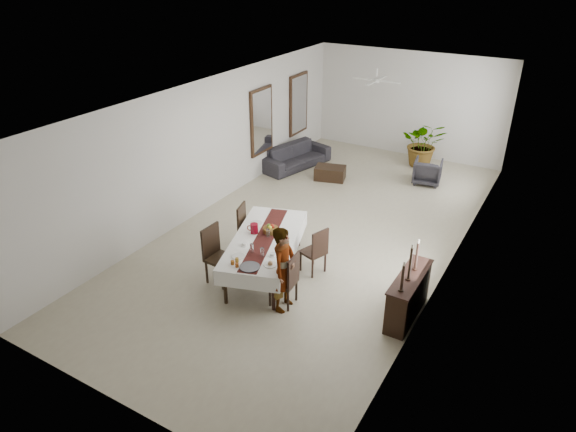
{
  "coord_description": "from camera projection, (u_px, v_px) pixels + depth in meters",
  "views": [
    {
      "loc": [
        4.66,
        -9.38,
        5.77
      ],
      "look_at": [
        0.04,
        -1.47,
        1.05
      ],
      "focal_mm": 32.0,
      "sensor_mm": 36.0,
      "label": 1
    }
  ],
  "objects": [
    {
      "name": "plate_far_left",
      "position": [
        256.0,
        223.0,
        10.6
      ],
      "size": [
        0.25,
        0.25,
        0.02
      ],
      "primitive_type": "cylinder",
      "color": "silver",
      "rests_on": "tablecloth_top"
    },
    {
      "name": "jam_jar_c",
      "position": [
        237.0,
        260.0,
        9.27
      ],
      "size": [
        0.07,
        0.07,
        0.08
      ],
      "primitive_type": "cylinder",
      "color": "#8E6214",
      "rests_on": "tablecloth_top"
    },
    {
      "name": "table_leg_fr",
      "position": [
        273.0,
        293.0,
        9.14
      ],
      "size": [
        0.09,
        0.09,
        0.72
      ],
      "primitive_type": "cylinder",
      "rotation": [
        0.0,
        0.0,
        0.32
      ],
      "color": "black",
      "rests_on": "floor"
    },
    {
      "name": "chair_left_near_seat",
      "position": [
        221.0,
        259.0,
        9.88
      ],
      "size": [
        0.51,
        0.51,
        0.06
      ],
      "primitive_type": "cube",
      "rotation": [
        0.0,
        0.0,
        -1.62
      ],
      "color": "black",
      "rests_on": "chair_left_near_leg_fl"
    },
    {
      "name": "chair_right_near_back",
      "position": [
        293.0,
        271.0,
        9.05
      ],
      "size": [
        0.08,
        0.45,
        0.56
      ],
      "primitive_type": "cube",
      "rotation": [
        0.0,
        0.0,
        1.66
      ],
      "color": "black",
      "rests_on": "chair_right_near_seat"
    },
    {
      "name": "chair_left_near_leg_bl",
      "position": [
        236.0,
        269.0,
        10.05
      ],
      "size": [
        0.05,
        0.05,
        0.48
      ],
      "primitive_type": "cylinder",
      "rotation": [
        0.0,
        0.0,
        -0.05
      ],
      "color": "black",
      "rests_on": "floor"
    },
    {
      "name": "table_leg_bl",
      "position": [
        259.0,
        227.0,
        11.35
      ],
      "size": [
        0.09,
        0.09,
        0.72
      ],
      "primitive_type": "cylinder",
      "rotation": [
        0.0,
        0.0,
        0.32
      ],
      "color": "black",
      "rests_on": "floor"
    },
    {
      "name": "wall_left",
      "position": [
        211.0,
        144.0,
        12.54
      ],
      "size": [
        0.02,
        12.0,
        3.2
      ],
      "primitive_type": "cube",
      "color": "silver",
      "rests_on": "floor"
    },
    {
      "name": "mirror_glass_near",
      "position": [
        262.0,
        121.0,
        14.2
      ],
      "size": [
        0.01,
        0.9,
        1.7
      ],
      "primitive_type": "cube",
      "color": "white",
      "rests_on": "mirror_frame_near"
    },
    {
      "name": "fan_blade_n",
      "position": [
        381.0,
        78.0,
        13.17
      ],
      "size": [
        0.1,
        0.55,
        0.01
      ],
      "primitive_type": "cube",
      "color": "beige",
      "rests_on": "fan_hub"
    },
    {
      "name": "candlestick_far_base",
      "position": [
        415.0,
        269.0,
        8.93
      ],
      "size": [
        0.09,
        0.09,
        0.03
      ],
      "primitive_type": "cylinder",
      "color": "black",
      "rests_on": "sideboard_top"
    },
    {
      "name": "chair_left_near_back",
      "position": [
        210.0,
        241.0,
        9.83
      ],
      "size": [
        0.07,
        0.49,
        0.62
      ],
      "primitive_type": "cube",
      "rotation": [
        0.0,
        0.0,
        -1.62
      ],
      "color": "black",
      "rests_on": "chair_left_near_seat"
    },
    {
      "name": "woman",
      "position": [
        284.0,
        269.0,
        9.0
      ],
      "size": [
        0.43,
        0.62,
        1.63
      ],
      "primitive_type": "imported",
      "rotation": [
        0.0,
        0.0,
        1.64
      ],
      "color": "#92959A",
      "rests_on": "floor"
    },
    {
      "name": "fruit_yellow",
      "position": [
        270.0,
        228.0,
        10.16
      ],
      "size": [
        0.09,
        0.09,
        0.09
      ],
      "primitive_type": "sphere",
      "color": "yellow",
      "rests_on": "fruit_basket"
    },
    {
      "name": "wine_glass_mid",
      "position": [
        252.0,
        248.0,
        9.54
      ],
      "size": [
        0.07,
        0.07,
        0.17
      ],
      "primitive_type": "cylinder",
      "color": "white",
      "rests_on": "tablecloth_top"
    },
    {
      "name": "chair_left_near_leg_fl",
      "position": [
        220.0,
        263.0,
        10.25
      ],
      "size": [
        0.05,
        0.05,
        0.48
      ],
      "primitive_type": "cylinder",
      "rotation": [
        0.0,
        0.0,
        -0.05
      ],
      "color": "black",
      "rests_on": "floor"
    },
    {
      "name": "chair_right_far_leg_bl",
      "position": [
        301.0,
        262.0,
        10.35
      ],
      "size": [
        0.05,
        0.05,
        0.42
      ],
      "primitive_type": "cylinder",
      "rotation": [
        0.0,
        0.0,
        -0.33
      ],
      "color": "black",
      "rests_on": "floor"
    },
    {
      "name": "ceiling",
      "position": [
        323.0,
        94.0,
        10.46
      ],
      "size": [
        6.0,
        12.0,
        0.02
      ],
      "primitive_type": "cube",
      "color": "white",
      "rests_on": "wall_back"
    },
    {
      "name": "tablecloth_drape_far",
      "position": [
        280.0,
        215.0,
        11.27
      ],
      "size": [
        1.15,
        0.39,
        0.31
      ],
      "primitive_type": "cube",
      "rotation": [
        0.0,
        0.0,
        0.32
      ],
      "color": "white",
      "rests_on": "dining_table_top"
    },
    {
      "name": "candlestick_mid_candle",
      "position": [
        412.0,
        246.0,
        8.35
      ],
      "size": [
        0.03,
        0.03,
        0.07
      ],
      "primitive_type": "cylinder",
      "color": "beige",
      "rests_on": "candlestick_mid_shaft"
    },
    {
      "name": "saucer_left",
      "position": [
        245.0,
        245.0,
        9.8
      ],
      "size": [
        0.15,
        0.15,
        0.01
      ],
      "primitive_type": "cylinder",
      "color": "white",
      "rests_on": "tablecloth_top"
    },
    {
      "name": "armchair",
      "position": [
        427.0,
        172.0,
        14.25
      ],
      "size": [
        0.85,
        0.87,
        0.69
      ],
      "primitive_type": "imported",
      "rotation": [
        0.0,
        0.0,
        3.31
      ],
      "color": "#2C2A2F",
      "rests_on": "floor"
    },
    {
      "name": "jam_jar_a",
      "position": [
        237.0,
        265.0,
        9.11
      ],
      "size": [
        0.07,
        0.07,
        0.08
      ],
      "primitive_type": "cylinder",
      "color": "#914415",
      "rests_on": "tablecloth_top"
    },
    {
      "name": "chair_left_near_leg_br",
      "position": [
        223.0,
        279.0,
        9.75
      ],
      "size": [
        0.05,
        0.05,
        0.48
      ],
      "primitive_type": "cylinder",
      "rotation": [
        0.0,
        0.0,
        -0.05
      ],
      "color": "black",
      "rests_on": "floor"
    },
    {
      "name": "wine_glass_near",
      "position": [
        262.0,
        252.0,
        9.41
      ],
      "size": [
        0.07,
        0.07,
        0.17
      ],
      "primitive_type": "cylinder",
      "color": "white",
      "rests_on": "tablecloth_top"
    },
    {
      "name": "chair_right_far_leg_br",
      "position": [
        313.0,
        256.0,
        10.56
      ],
      "size": [
        0.05,
        0.05,
        0.42
      ],
      "primitive_type": "cylinder",
      "rotation": [
        0.0,
        0.0,
        -0.33
      ],
      "color": "black",
      "rests_on": "floor"
    },
    {
      "name": "fan_blade_e",
      "position": [
        389.0,
        82.0,
        12.75
      ],
      "size": [
        0.55,
        0.1,
        0.01
      ],
      "primitive_type": "cube",
      "color": "white",
      "rests_on": "fan_hub"
    },
    {
      "name": "mirror_frame_near",
      "position": [
        261.0,
        121.0,
        14.21
      ],
      "size": [
        0.06,
        1.05,
        1.85
      ],
      "primitive_type": "cube",
      "color": "black",
      "rests_on": "wall_left"
    },
    {
      "name": "wall_front",
      "position": [
        108.0,
        317.0,
        6.59
      ],
      "size": [
        6.0,
        0.02,
        3.2
      ],
      "primitive_type": "cube",
      "color": "silver",
      "rests_on": "floor"
    },
    {
      "name": "chair_left_near_leg_fr",
      "position": [
        207.0,
        272.0,
        9.95
      ],
      "size": [
        0.05,
        0.05,
        0.48
      ],
      "primitive_type": "cylinder",
      "rotation": [
        0.0,
        0.0,
        -0.05
      ],
      "color": "black",
      "rests_on": "floor"
    },
    {
      "name": "serving_tray",
      "position": [
        250.0,
        267.0,
        9.11
      ],
      "size": [
        0.37,
        0.37,
        0.02
      ],
      "primitive_type": "cylinder",
      "color": "#3F3F44",
      "rests_on": "tablecloth_top"
    },
    {
      "name": "wall_back",
      "position": [
        409.0,
        104.0,
        15.8
      ],
      "size": [
        6.0,
        0.02,
        3.2
      ],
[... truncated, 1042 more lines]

